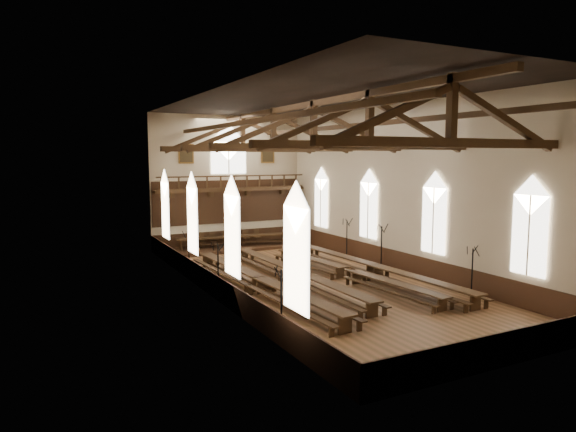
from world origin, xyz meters
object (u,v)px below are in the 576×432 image
high_table (234,237)px  candelabrum_left_near (281,316)px  candelabrum_left_far (189,261)px  refectory_row_b (294,273)px  candelabrum_right_near (472,281)px  candelabrum_right_mid (381,254)px  candelabrum_left_mid (218,278)px  candelabrum_right_far (347,245)px  refectory_row_c (348,272)px  refectory_row_d (375,268)px  refectory_row_a (260,281)px  dais (234,248)px

high_table → candelabrum_left_near: (-5.35, -18.58, -0.03)m
candelabrum_left_far → refectory_row_b: bearing=-47.1°
candelabrum_right_near → candelabrum_right_mid: 7.27m
candelabrum_right_mid → high_table: bearing=119.2°
candelabrum_right_mid → candelabrum_left_mid: bearing=-173.9°
refectory_row_b → candelabrum_right_mid: (6.63, 0.88, 0.27)m
candelabrum_right_near → candelabrum_right_far: size_ratio=0.93×
candelabrum_right_near → candelabrum_left_near: bearing=-174.8°
refectory_row_c → candelabrum_left_far: bearing=141.4°
refectory_row_c → candelabrum_left_far: (-7.31, 5.85, 0.26)m
refectory_row_d → candelabrum_right_mid: bearing=45.4°
refectory_row_b → candelabrum_right_mid: 6.69m
refectory_row_a → refectory_row_d: refectory_row_a is taller
refectory_row_c → high_table: size_ratio=1.64×
dais → candelabrum_right_far: bearing=-48.3°
dais → candelabrum_left_near: candelabrum_left_near is taller
refectory_row_b → candelabrum_left_mid: bearing=-176.1°
candelabrum_right_far → candelabrum_left_mid: bearing=-155.6°
high_table → candelabrum_right_near: 18.48m
high_table → candelabrum_right_far: size_ratio=3.19×
refectory_row_b → high_table: 11.21m
refectory_row_a → candelabrum_right_far: size_ratio=5.60×
refectory_row_c → high_table: high_table is taller
candelabrum_right_near → high_table: bearing=108.1°
refectory_row_b → dais: bearing=85.5°
refectory_row_a → refectory_row_b: 2.68m
candelabrum_right_near → candelabrum_right_far: bearing=90.0°
candelabrum_right_far → high_table: bearing=131.7°
candelabrum_right_near → candelabrum_right_far: (0.00, 11.11, 0.05)m
refectory_row_b → candelabrum_left_far: size_ratio=5.72×
candelabrum_left_near → candelabrum_right_mid: (11.10, 8.29, -0.02)m
refectory_row_a → candelabrum_right_near: size_ratio=6.00×
high_table → candelabrum_right_mid: (5.75, -10.29, -0.04)m
refectory_row_d → candelabrum_left_near: (-9.04, -6.20, 0.27)m
refectory_row_a → refectory_row_b: refectory_row_a is taller
refectory_row_c → refectory_row_a: bearing=179.6°
refectory_row_c → refectory_row_d: (1.72, -0.16, 0.07)m
candelabrum_right_mid → candelabrum_left_far: bearing=160.6°
candelabrum_left_near → candelabrum_left_mid: bearing=90.0°
refectory_row_b → refectory_row_c: refectory_row_b is taller
refectory_row_b → candelabrum_right_far: candelabrum_right_far is taller
candelabrum_left_near → candelabrum_right_mid: candelabrum_left_near is taller
high_table → candelabrum_right_mid: 11.79m
candelabrum_left_near → candelabrum_right_near: 11.15m
refectory_row_a → candelabrum_right_far: candelabrum_right_far is taller
refectory_row_c → candelabrum_left_near: (-7.31, -6.36, 0.34)m
candelabrum_left_far → refectory_row_a: bearing=-71.2°
dais → candelabrum_right_mid: candelabrum_right_mid is taller
high_table → candelabrum_right_mid: candelabrum_right_mid is taller
candelabrum_left_far → candelabrum_right_near: (11.10, -11.19, -0.01)m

